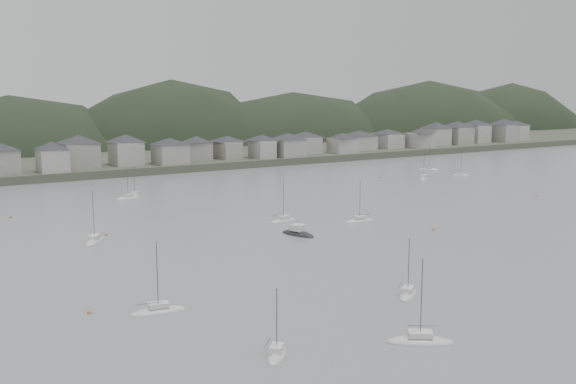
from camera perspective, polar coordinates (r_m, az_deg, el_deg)
ground at (r=119.59m, az=19.81°, el=-7.51°), size 900.00×900.00×0.00m
far_shore_land at (r=377.16m, az=-18.25°, el=3.65°), size 900.00×250.00×3.00m
forested_ridge at (r=355.12m, az=-16.37°, el=1.36°), size 851.55×103.94×102.57m
waterfront_town at (r=291.13m, az=-3.03°, el=4.09°), size 451.48×28.46×12.92m
moored_fleet at (r=146.97m, az=-3.15°, el=-3.92°), size 263.21×154.99×13.05m
motor_launch_far at (r=150.34m, az=0.86°, el=-3.58°), size 5.40×9.58×4.14m
mooring_buoys at (r=164.02m, az=2.86°, el=-2.59°), size 147.35×117.46×0.70m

